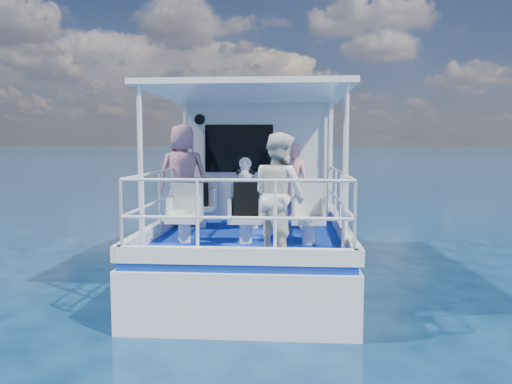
% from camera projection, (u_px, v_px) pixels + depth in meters
% --- Properties ---
extents(ground, '(2000.00, 2000.00, 0.00)m').
position_uv_depth(ground, '(252.00, 283.00, 8.40)').
color(ground, '#081E3C').
rests_on(ground, ground).
extents(hull, '(3.00, 7.00, 1.60)m').
position_uv_depth(hull, '(256.00, 268.00, 9.40)').
color(hull, white).
rests_on(hull, ground).
extents(deck, '(2.90, 6.90, 0.10)m').
position_uv_depth(deck, '(256.00, 224.00, 9.32)').
color(deck, navy).
rests_on(deck, hull).
extents(cabin, '(2.85, 2.00, 2.20)m').
position_uv_depth(cabin, '(261.00, 160.00, 10.50)').
color(cabin, white).
rests_on(cabin, deck).
extents(canopy, '(3.00, 3.20, 0.08)m').
position_uv_depth(canopy, '(251.00, 93.00, 7.91)').
color(canopy, white).
rests_on(canopy, cabin).
extents(canopy_posts, '(2.77, 2.97, 2.20)m').
position_uv_depth(canopy_posts, '(251.00, 165.00, 7.97)').
color(canopy_posts, white).
rests_on(canopy_posts, deck).
extents(railings, '(2.84, 3.59, 1.00)m').
position_uv_depth(railings, '(249.00, 204.00, 7.70)').
color(railings, white).
rests_on(railings, deck).
extents(seat_port_fwd, '(0.48, 0.46, 0.38)m').
position_uv_depth(seat_port_fwd, '(201.00, 217.00, 8.56)').
color(seat_port_fwd, silver).
rests_on(seat_port_fwd, deck).
extents(seat_center_fwd, '(0.48, 0.46, 0.38)m').
position_uv_depth(seat_center_fwd, '(253.00, 217.00, 8.50)').
color(seat_center_fwd, silver).
rests_on(seat_center_fwd, deck).
extents(seat_stbd_fwd, '(0.48, 0.46, 0.38)m').
position_uv_depth(seat_stbd_fwd, '(306.00, 218.00, 8.43)').
color(seat_stbd_fwd, silver).
rests_on(seat_stbd_fwd, deck).
extents(seat_port_aft, '(0.48, 0.46, 0.38)m').
position_uv_depth(seat_port_aft, '(184.00, 229.00, 7.27)').
color(seat_port_aft, silver).
rests_on(seat_port_aft, deck).
extents(seat_center_aft, '(0.48, 0.46, 0.38)m').
position_uv_depth(seat_center_aft, '(246.00, 230.00, 7.21)').
color(seat_center_aft, silver).
rests_on(seat_center_aft, deck).
extents(seat_stbd_aft, '(0.48, 0.46, 0.38)m').
position_uv_depth(seat_stbd_aft, '(308.00, 231.00, 7.14)').
color(seat_stbd_aft, silver).
rests_on(seat_stbd_aft, deck).
extents(passenger_port_fwd, '(0.67, 0.49, 1.78)m').
position_uv_depth(passenger_port_fwd, '(183.00, 175.00, 8.76)').
color(passenger_port_fwd, '#CB838F').
rests_on(passenger_port_fwd, deck).
extents(passenger_stbd_fwd, '(0.62, 0.51, 1.46)m').
position_uv_depth(passenger_stbd_fwd, '(294.00, 186.00, 8.32)').
color(passenger_stbd_fwd, pink).
rests_on(passenger_stbd_fwd, deck).
extents(passenger_stbd_aft, '(0.95, 0.97, 1.57)m').
position_uv_depth(passenger_stbd_aft, '(279.00, 195.00, 6.27)').
color(passenger_stbd_aft, silver).
rests_on(passenger_stbd_aft, deck).
extents(backpack_port, '(0.30, 0.17, 0.40)m').
position_uv_depth(backpack_port, '(199.00, 194.00, 8.45)').
color(backpack_port, black).
rests_on(backpack_port, seat_port_fwd).
extents(backpack_center, '(0.35, 0.20, 0.53)m').
position_uv_depth(backpack_center, '(247.00, 199.00, 7.14)').
color(backpack_center, black).
rests_on(backpack_center, seat_center_aft).
extents(compact_camera, '(0.09, 0.06, 0.06)m').
position_uv_depth(compact_camera, '(198.00, 181.00, 8.45)').
color(compact_camera, black).
rests_on(compact_camera, backpack_port).
extents(panda, '(0.22, 0.19, 0.34)m').
position_uv_depth(panda, '(245.00, 168.00, 7.07)').
color(panda, white).
rests_on(panda, backpack_center).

